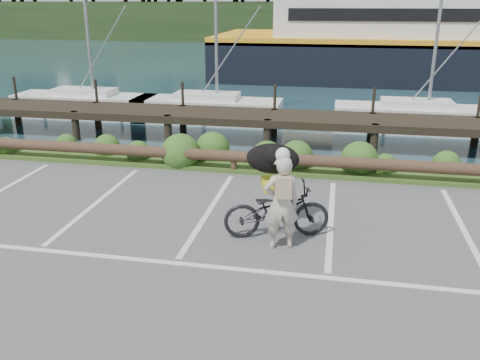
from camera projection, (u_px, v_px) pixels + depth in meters
name	position (u px, v px, depth m)	size (l,w,h in m)	color
ground	(183.00, 253.00, 9.16)	(72.00, 72.00, 0.00)	#4C4C4E
harbor_backdrop	(328.00, 28.00, 81.68)	(170.00, 160.00, 30.00)	#1A3640
vegetation_strip	(239.00, 163.00, 14.05)	(34.00, 1.60, 0.10)	#3D5B21
log_rail	(234.00, 173.00, 13.42)	(32.00, 0.30, 0.60)	#443021
bicycle	(277.00, 211.00, 9.64)	(0.70, 2.02, 1.06)	black
cyclist	(281.00, 203.00, 9.08)	(0.64, 0.42, 1.76)	beige
dog	(273.00, 159.00, 9.97)	(1.05, 0.51, 0.61)	black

